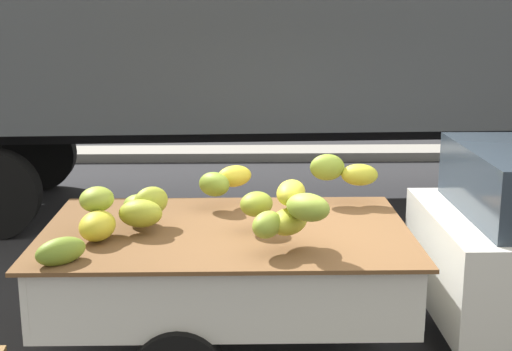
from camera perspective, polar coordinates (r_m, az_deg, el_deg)
The scene contains 3 objects.
curb_strip at distance 13.39m, azimuth 2.12°, elevation 1.76°, with size 80.00×0.80×0.16m, color gray.
pickup_truck at distance 5.97m, azimuth 16.81°, elevation -5.70°, with size 4.98×1.86×1.70m.
semi_trailer at distance 9.88m, azimuth 1.77°, elevation 12.00°, with size 12.10×3.09×3.95m.
Camera 1 is at (-0.78, -5.28, 2.78)m, focal length 50.92 mm.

